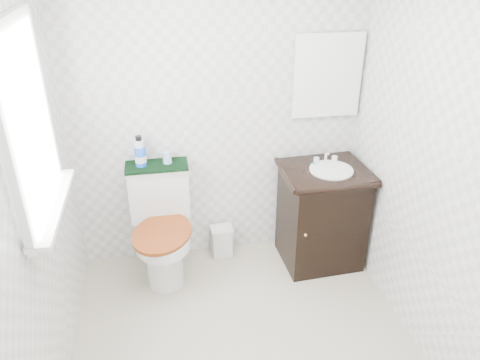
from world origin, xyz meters
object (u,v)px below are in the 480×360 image
object	(u,v)px
vanity	(322,214)
cup	(167,157)
mouthwash_bottle	(140,152)
toilet	(162,231)
trash_bin	(222,241)

from	to	relation	value
vanity	cup	distance (m)	1.28
mouthwash_bottle	cup	size ratio (longest dim) A/B	2.70
toilet	trash_bin	bearing A→B (deg)	15.99
cup	toilet	bearing A→B (deg)	-119.38
cup	mouthwash_bottle	bearing A→B (deg)	-175.68
trash_bin	mouthwash_bottle	distance (m)	1.03
toilet	cup	distance (m)	0.57
vanity	cup	size ratio (longest dim) A/B	10.74
trash_bin	cup	xyz separation A→B (m)	(-0.39, 0.01, 0.79)
trash_bin	toilet	bearing A→B (deg)	-164.01
toilet	vanity	xyz separation A→B (m)	(1.24, -0.06, 0.06)
trash_bin	cup	size ratio (longest dim) A/B	3.02
vanity	trash_bin	bearing A→B (deg)	165.69
vanity	toilet	bearing A→B (deg)	177.19
trash_bin	cup	distance (m)	0.88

